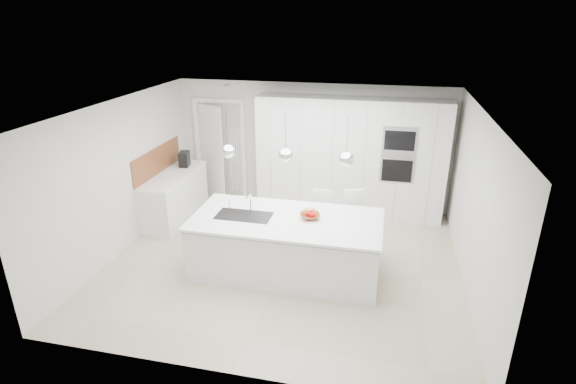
% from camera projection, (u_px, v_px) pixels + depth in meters
% --- Properties ---
extents(floor, '(5.50, 5.50, 0.00)m').
position_uv_depth(floor, '(284.00, 262.00, 7.28)').
color(floor, '#C2B59B').
rests_on(floor, ground).
extents(wall_back, '(5.50, 0.00, 5.50)m').
position_uv_depth(wall_back, '(312.00, 146.00, 9.08)').
color(wall_back, silver).
rests_on(wall_back, ground).
extents(wall_left, '(0.00, 5.00, 5.00)m').
position_uv_depth(wall_left, '(121.00, 177.00, 7.37)').
color(wall_left, silver).
rests_on(wall_left, ground).
extents(ceiling, '(5.50, 5.50, 0.00)m').
position_uv_depth(ceiling, '(283.00, 108.00, 6.35)').
color(ceiling, white).
rests_on(ceiling, wall_back).
extents(tall_cabinets, '(3.60, 0.60, 2.30)m').
position_uv_depth(tall_cabinets, '(350.00, 157.00, 8.68)').
color(tall_cabinets, white).
rests_on(tall_cabinets, floor).
extents(oven_stack, '(0.62, 0.04, 1.05)m').
position_uv_depth(oven_stack, '(398.00, 155.00, 8.14)').
color(oven_stack, '#A5A5A8').
rests_on(oven_stack, tall_cabinets).
extents(doorway_frame, '(1.11, 0.08, 2.13)m').
position_uv_depth(doorway_frame, '(221.00, 151.00, 9.53)').
color(doorway_frame, white).
rests_on(doorway_frame, floor).
extents(hallway_door, '(0.76, 0.38, 2.00)m').
position_uv_depth(hallway_door, '(209.00, 152.00, 9.54)').
color(hallway_door, white).
rests_on(hallway_door, floor).
extents(radiator, '(0.32, 0.04, 1.40)m').
position_uv_depth(radiator, '(235.00, 160.00, 9.52)').
color(radiator, white).
rests_on(radiator, floor).
extents(left_base_cabinets, '(0.60, 1.80, 0.86)m').
position_uv_depth(left_base_cabinets, '(175.00, 197.00, 8.70)').
color(left_base_cabinets, white).
rests_on(left_base_cabinets, floor).
extents(left_worktop, '(0.62, 1.82, 0.04)m').
position_uv_depth(left_worktop, '(173.00, 175.00, 8.53)').
color(left_worktop, white).
rests_on(left_worktop, left_base_cabinets).
extents(oak_backsplash, '(0.02, 1.80, 0.50)m').
position_uv_depth(oak_backsplash, '(157.00, 161.00, 8.49)').
color(oak_backsplash, brown).
rests_on(oak_backsplash, wall_left).
extents(island_base, '(2.80, 1.20, 0.86)m').
position_uv_depth(island_base, '(286.00, 248.00, 6.82)').
color(island_base, white).
rests_on(island_base, floor).
extents(island_worktop, '(2.84, 1.40, 0.04)m').
position_uv_depth(island_worktop, '(287.00, 220.00, 6.70)').
color(island_worktop, white).
rests_on(island_worktop, island_base).
extents(island_sink, '(0.84, 0.44, 0.18)m').
position_uv_depth(island_sink, '(244.00, 220.00, 6.81)').
color(island_sink, '#3F3F42').
rests_on(island_sink, island_worktop).
extents(island_tap, '(0.02, 0.02, 0.30)m').
position_uv_depth(island_tap, '(251.00, 202.00, 6.90)').
color(island_tap, white).
rests_on(island_tap, island_worktop).
extents(pendant_left, '(0.20, 0.20, 0.20)m').
position_uv_depth(pendant_left, '(228.00, 151.00, 6.45)').
color(pendant_left, white).
rests_on(pendant_left, ceiling).
extents(pendant_mid, '(0.20, 0.20, 0.20)m').
position_uv_depth(pendant_mid, '(286.00, 155.00, 6.28)').
color(pendant_mid, white).
rests_on(pendant_mid, ceiling).
extents(pendant_right, '(0.20, 0.20, 0.20)m').
position_uv_depth(pendant_right, '(346.00, 159.00, 6.11)').
color(pendant_right, white).
rests_on(pendant_right, ceiling).
extents(fruit_bowl, '(0.37, 0.37, 0.07)m').
position_uv_depth(fruit_bowl, '(310.00, 216.00, 6.68)').
color(fruit_bowl, brown).
rests_on(fruit_bowl, island_worktop).
extents(espresso_machine, '(0.23, 0.30, 0.29)m').
position_uv_depth(espresso_machine, '(184.00, 159.00, 8.92)').
color(espresso_machine, black).
rests_on(espresso_machine, left_worktop).
extents(bar_stool_left, '(0.34, 0.47, 1.02)m').
position_uv_depth(bar_stool_left, '(320.00, 221.00, 7.50)').
color(bar_stool_left, white).
rests_on(bar_stool_left, floor).
extents(bar_stool_right, '(0.52, 0.60, 1.10)m').
position_uv_depth(bar_stool_right, '(353.00, 224.00, 7.30)').
color(bar_stool_right, white).
rests_on(bar_stool_right, floor).
extents(apple_a, '(0.08, 0.08, 0.08)m').
position_uv_depth(apple_a, '(312.00, 213.00, 6.69)').
color(apple_a, '#B60507').
rests_on(apple_a, fruit_bowl).
extents(apple_b, '(0.08, 0.08, 0.08)m').
position_uv_depth(apple_b, '(311.00, 215.00, 6.65)').
color(apple_b, '#B60507').
rests_on(apple_b, fruit_bowl).
extents(apple_c, '(0.07, 0.07, 0.07)m').
position_uv_depth(apple_c, '(307.00, 214.00, 6.67)').
color(apple_c, '#B60507').
rests_on(apple_c, fruit_bowl).
extents(apple_extra_3, '(0.09, 0.09, 0.09)m').
position_uv_depth(apple_extra_3, '(313.00, 215.00, 6.61)').
color(apple_extra_3, '#B60507').
rests_on(apple_extra_3, fruit_bowl).
extents(banana_bunch, '(0.22, 0.16, 0.20)m').
position_uv_depth(banana_bunch, '(309.00, 211.00, 6.68)').
color(banana_bunch, yellow).
rests_on(banana_bunch, fruit_bowl).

